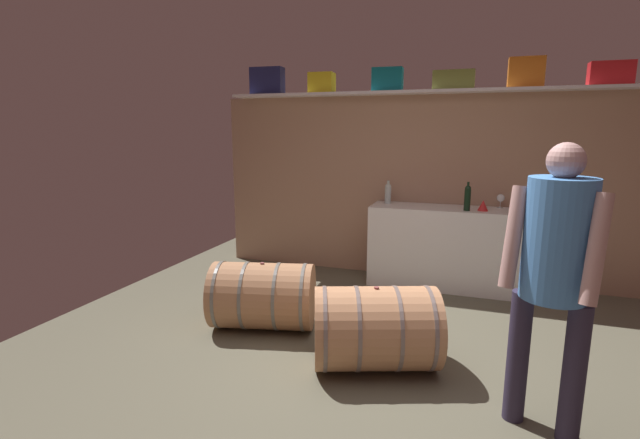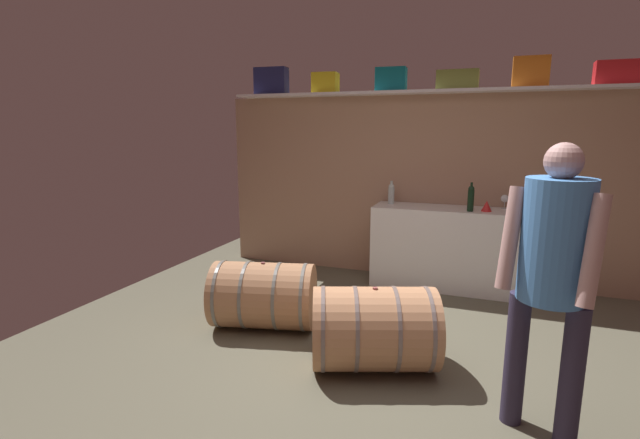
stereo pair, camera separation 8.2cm
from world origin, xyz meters
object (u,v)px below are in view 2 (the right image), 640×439
Objects in this scene: toolcase_teal at (391,80)px; wine_bottle_dark at (471,198)px; work_cabinet at (445,248)px; winemaker_pouring at (553,263)px; toolcase_yellow at (325,83)px; toolcase_orange at (531,72)px; red_funnel at (487,206)px; toolcase_navy at (271,81)px; toolcase_olive at (458,80)px; wine_barrel_near at (264,295)px; wine_bottle_clear at (391,193)px; wine_glass at (505,199)px; wine_barrel_far at (374,328)px; toolcase_red at (617,73)px.

toolcase_teal is 1.10× the size of wine_bottle_dark.
winemaker_pouring is at bearing -72.38° from work_cabinet.
toolcase_orange is (2.23, 0.00, 0.03)m from toolcase_yellow.
red_funnel is 0.07× the size of winemaker_pouring.
toolcase_navy is at bearing 175.60° from work_cabinet.
toolcase_teal reaches higher than winemaker_pouring.
toolcase_olive is 0.43× the size of wine_barrel_near.
wine_bottle_dark reaches higher than wine_bottle_clear.
winemaker_pouring is at bearing -44.88° from toolcase_navy.
wine_bottle_dark is at bearing -138.43° from wine_glass.
toolcase_yellow is 0.94× the size of wine_bottle_dark.
red_funnel is (2.62, -0.24, -1.38)m from toolcase_navy.
toolcase_olive is at bearing 127.10° from wine_bottle_dark.
toolcase_olive is 2.99m from winemaker_pouring.
toolcase_yellow reaches higher than work_cabinet.
wine_bottle_dark is 0.18× the size of winemaker_pouring.
work_cabinet is (-0.02, -0.17, -1.83)m from toolcase_olive.
toolcase_yellow reaches higher than toolcase_olive.
wine_bottle_clear reaches higher than wine_glass.
work_cabinet is 2.20m from wine_barrel_near.
wine_barrel_near is (-1.42, -1.67, -0.15)m from work_cabinet.
toolcase_orange is 3.18m from wine_barrel_far.
toolcase_orange is 1.43m from red_funnel.
toolcase_navy is at bearing -179.68° from toolcase_red.
toolcase_navy reaches higher than toolcase_orange.
toolcase_yellow reaches higher than wine_glass.
wine_bottle_dark is at bearing -54.97° from winemaker_pouring.
toolcase_yellow is 1.52m from toolcase_olive.
toolcase_teal is 2.19× the size of wine_glass.
toolcase_navy is 2.97m from red_funnel.
toolcase_navy is 2.95m from toolcase_orange.
toolcase_navy is 2.92m from work_cabinet.
wine_barrel_far is (1.89, -2.21, -2.04)m from toolcase_navy.
toolcase_teal is 3.26m from winemaker_pouring.
red_funnel is at bearing -9.82° from work_cabinet.
toolcase_yellow is 0.75× the size of toolcase_red.
work_cabinet is 0.66m from red_funnel.
toolcase_olive reaches higher than wine_barrel_near.
toolcase_olive is 1.41× the size of wine_bottle_dark.
toolcase_teal reaches higher than toolcase_red.
wine_barrel_far is (-0.33, -2.21, -1.97)m from toolcase_olive.
toolcase_red is 2.99m from winemaker_pouring.
wine_glass is 0.15× the size of wine_barrel_near.
wine_barrel_far is 0.62× the size of winemaker_pouring.
wine_barrel_far is (-0.72, -1.97, -0.66)m from red_funnel.
work_cabinet reaches higher than wine_barrel_near.
toolcase_red reaches higher than wine_barrel_far.
wine_bottle_dark is at bearing -13.27° from wine_bottle_clear.
wine_bottle_dark is 0.46m from wine_glass.
toolcase_orange is at bearing 44.65° from wine_barrel_far.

